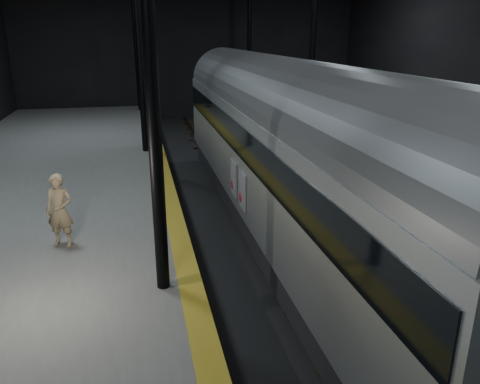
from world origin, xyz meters
name	(u,v)px	position (x,y,z in m)	size (l,w,h in m)	color
ground	(281,236)	(0.00, 0.00, 0.00)	(44.00, 44.00, 0.00)	black
platform_left	(18,244)	(-7.50, 0.00, 0.50)	(9.00, 43.80, 1.00)	#565654
tactile_strip	(174,214)	(-3.25, 0.00, 1.00)	(0.50, 43.80, 0.01)	olive
track	(281,234)	(0.00, 0.00, 0.07)	(2.40, 43.00, 0.24)	#3F3328
train	(284,144)	(0.00, 0.02, 2.90)	(2.91, 19.43, 5.19)	#979A9E
woman	(60,211)	(-6.06, -1.46, 1.90)	(0.66, 0.43, 1.80)	tan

